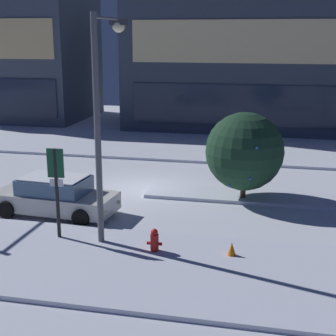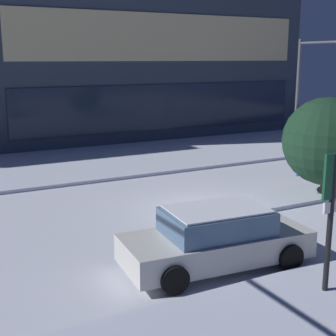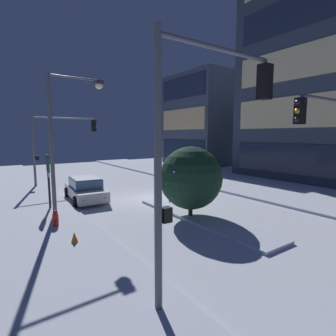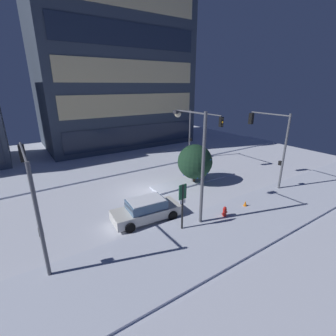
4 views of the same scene
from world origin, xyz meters
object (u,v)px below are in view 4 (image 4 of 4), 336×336
Objects in this scene: fire_hydrant at (225,212)px; parking_info_sign at (182,202)px; traffic_light_corner_near_right at (271,137)px; traffic_light_corner_far_right at (202,128)px; car_near at (146,210)px; decorated_tree_median at (195,162)px; street_lamp_arched at (195,151)px; construction_cone at (245,204)px; traffic_light_corner_near_left at (30,185)px.

parking_info_sign reaches higher than fire_hydrant.
traffic_light_corner_near_right is 8.36m from traffic_light_corner_far_right.
car_near is 5.63× the size of fire_hydrant.
decorated_tree_median is (-5.25, 3.82, -2.38)m from traffic_light_corner_near_right.
traffic_light_corner_far_right is 0.81× the size of street_lamp_arched.
decorated_tree_median reaches higher than fire_hydrant.
street_lamp_arched is at bearing 167.06° from construction_cone.
car_near is at bearing -55.96° from traffic_light_corner_far_right.
street_lamp_arched is at bearing -100.54° from traffic_light_corner_near_left.
parking_info_sign is 5.73× the size of construction_cone.
traffic_light_corner_near_left is (-6.42, 0.05, 3.35)m from car_near.
traffic_light_corner_near_right is 0.90× the size of street_lamp_arched.
parking_info_sign is at bearing -107.86° from traffic_light_corner_near_left.
car_near is 5.17m from street_lamp_arched.
decorated_tree_median is at bearing 91.20° from construction_cone.
construction_cone is (-4.48, -10.37, -3.88)m from traffic_light_corner_far_right.
street_lamp_arched is at bearing -130.48° from decorated_tree_median.
traffic_light_corner_near_left is 11.95m from fire_hydrant.
traffic_light_corner_near_right is 1.79× the size of decorated_tree_median.
street_lamp_arched is 1.99× the size of decorated_tree_median.
traffic_light_corner_far_right is at bearing -44.80° from street_lamp_arched.
traffic_light_corner_far_right is 13.14m from fire_hydrant.
construction_cone is (-5.12, -2.05, -4.19)m from traffic_light_corner_near_right.
fire_hydrant reaches higher than construction_cone.
traffic_light_corner_far_right is at bearing 56.96° from fire_hydrant.
traffic_light_corner_near_right is 7.65× the size of fire_hydrant.
decorated_tree_median is (13.28, 3.19, -1.98)m from traffic_light_corner_near_left.
car_near is at bearing 87.26° from traffic_light_corner_near_right.
parking_info_sign is at bearing -45.23° from traffic_light_corner_far_right.
construction_cone is (6.98, -2.63, -0.44)m from car_near.
fire_hydrant is 0.23× the size of decorated_tree_median.
traffic_light_corner_near_right reaches higher than traffic_light_corner_near_left.
construction_cone is at bearing -88.80° from decorated_tree_median.
traffic_light_corner_near_left is at bearing 168.69° from construction_cone.
traffic_light_corner_near_left is 18.54m from traffic_light_corner_near_right.
car_near is at bearing 159.37° from construction_cone.
street_lamp_arched is 2.33× the size of parking_info_sign.
street_lamp_arched reaches higher than parking_info_sign.
traffic_light_corner_near_right is 11.30m from parking_info_sign.
parking_info_sign is at bearing 177.84° from construction_cone.
car_near reaches higher than construction_cone.
parking_info_sign is 6.02m from construction_cone.
parking_info_sign is at bearing -134.91° from decorated_tree_median.
car_near is 8.83× the size of construction_cone.
car_near reaches higher than fire_hydrant.
decorated_tree_median is at bearing -42.23° from street_lamp_arched.
decorated_tree_median is at bearing -45.62° from traffic_light_corner_far_right.
traffic_light_corner_near_right reaches higher than parking_info_sign.
traffic_light_corner_far_right reaches higher than construction_cone.
car_near is 7.71m from decorated_tree_median.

